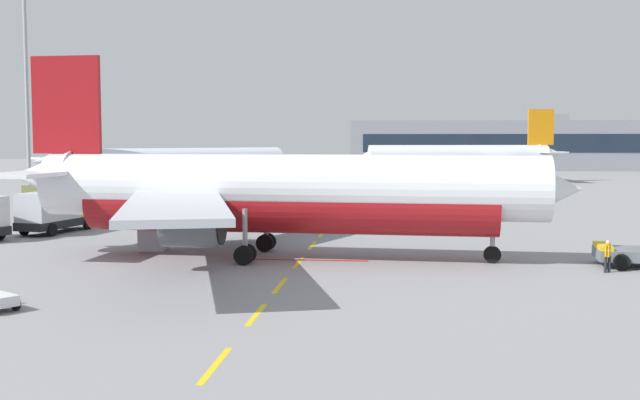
% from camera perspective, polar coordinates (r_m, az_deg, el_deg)
% --- Properties ---
extents(ground, '(400.00, 400.00, 0.00)m').
position_cam_1_polar(ground, '(65.01, 20.32, -2.02)').
color(ground, gray).
extents(apron_paint_markings, '(8.00, 96.31, 0.01)m').
position_cam_1_polar(apron_paint_markings, '(60.68, 0.40, -2.18)').
color(apron_paint_markings, yellow).
rests_on(apron_paint_markings, ground).
extents(airliner_foreground, '(34.80, 34.57, 12.20)m').
position_cam_1_polar(airliner_foreground, '(45.90, -3.05, 0.59)').
color(airliner_foreground, white).
rests_on(airliner_foreground, ground).
extents(airliner_far_center, '(28.86, 27.82, 11.83)m').
position_cam_1_polar(airliner_far_center, '(94.98, -10.83, 2.48)').
color(airliner_far_center, silver).
rests_on(airliner_far_center, ground).
extents(airliner_far_right, '(34.18, 33.52, 12.02)m').
position_cam_1_polar(airliner_far_right, '(128.69, 10.46, 3.03)').
color(airliner_far_right, silver).
rests_on(airliner_far_right, ground).
extents(catering_truck, '(4.27, 7.39, 3.14)m').
position_cam_1_polar(catering_truck, '(72.05, -18.80, -0.05)').
color(catering_truck, black).
rests_on(catering_truck, ground).
extents(fuel_service_truck, '(3.75, 7.34, 3.14)m').
position_cam_1_polar(fuel_service_truck, '(61.76, -19.03, -0.78)').
color(fuel_service_truck, black).
rests_on(fuel_service_truck, ground).
extents(ground_crew_worker, '(0.42, 0.60, 1.74)m').
position_cam_1_polar(ground_crew_worker, '(43.83, 20.51, -3.77)').
color(ground_crew_worker, '#232328').
rests_on(ground_crew_worker, ground).
extents(uld_cargo_container, '(1.71, 1.67, 1.60)m').
position_cam_1_polar(uld_cargo_container, '(50.47, -12.25, -2.74)').
color(uld_cargo_container, '#B7BCC6').
rests_on(uld_cargo_container, ground).
extents(apron_light_mast_near, '(1.80, 1.80, 28.03)m').
position_cam_1_polar(apron_light_mast_near, '(82.67, -20.97, 11.25)').
color(apron_light_mast_near, slate).
rests_on(apron_light_mast_near, ground).
extents(terminal_satellite, '(72.37, 23.55, 12.83)m').
position_cam_1_polar(terminal_satellite, '(187.86, 13.59, 3.96)').
color(terminal_satellite, gray).
rests_on(terminal_satellite, ground).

